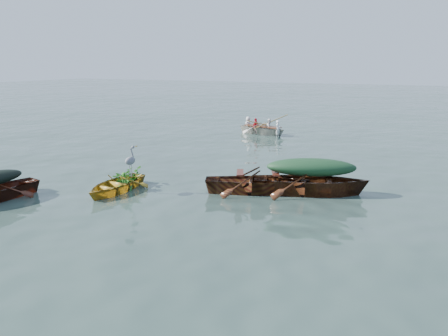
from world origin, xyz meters
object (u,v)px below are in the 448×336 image
object	(u,v)px
open_wooden_boat	(257,193)
yellow_dinghy	(116,191)
rowed_boat	(262,134)
heron	(130,165)
green_tarp_boat	(310,194)

from	to	relation	value
open_wooden_boat	yellow_dinghy	bearing A→B (deg)	91.20
open_wooden_boat	rowed_boat	xyz separation A→B (m)	(-3.81, 10.24, 0.00)
rowed_boat	heron	xyz separation A→B (m)	(0.46, -11.95, 0.85)
yellow_dinghy	open_wooden_boat	bearing A→B (deg)	22.83
open_wooden_boat	heron	world-z (taller)	heron
yellow_dinghy	rowed_boat	distance (m)	12.02
heron	yellow_dinghy	bearing A→B (deg)	-174.81
green_tarp_boat	rowed_boat	size ratio (longest dim) A/B	1.23
yellow_dinghy	rowed_boat	bearing A→B (deg)	87.89
open_wooden_boat	heron	distance (m)	3.85
yellow_dinghy	open_wooden_boat	xyz separation A→B (m)	(3.89, 1.78, 0.00)
heron	rowed_boat	bearing A→B (deg)	90.51
green_tarp_boat	rowed_boat	distance (m)	11.03
green_tarp_boat	heron	world-z (taller)	heron
yellow_dinghy	rowed_boat	world-z (taller)	rowed_boat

